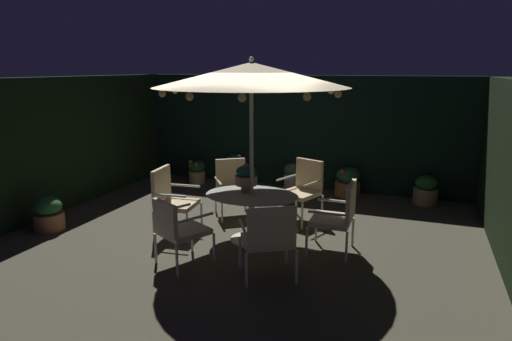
{
  "coord_description": "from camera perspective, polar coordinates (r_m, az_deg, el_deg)",
  "views": [
    {
      "loc": [
        2.45,
        -5.96,
        2.57
      ],
      "look_at": [
        0.18,
        0.11,
        1.05
      ],
      "focal_mm": 31.07,
      "sensor_mm": 36.0,
      "label": 1
    }
  ],
  "objects": [
    {
      "name": "patio_dining_table",
      "position": [
        6.63,
        -0.56,
        -4.59
      ],
      "size": [
        1.41,
        1.11,
        0.73
      ],
      "color": "silver",
      "rests_on": "ground_plane"
    },
    {
      "name": "potted_plant_back_center",
      "position": [
        7.89,
        -25.14,
        -5.07
      ],
      "size": [
        0.47,
        0.47,
        0.55
      ],
      "color": "#A1623E",
      "rests_on": "ground_plane"
    },
    {
      "name": "potted_plant_front_corner",
      "position": [
        10.05,
        -2.77,
        0.22
      ],
      "size": [
        0.44,
        0.44,
        0.66
      ],
      "color": "#9F6146",
      "rests_on": "ground_plane"
    },
    {
      "name": "ground_plane",
      "position": [
        6.94,
        -1.76,
        -8.65
      ],
      "size": [
        7.72,
        6.97,
        0.02
      ],
      "primitive_type": "cube",
      "color": "#3F3C2E"
    },
    {
      "name": "hedge_backdrop_left",
      "position": [
        8.68,
        -25.15,
        2.85
      ],
      "size": [
        0.3,
        6.97,
        2.41
      ],
      "primitive_type": "cube",
      "color": "black",
      "rests_on": "ground_plane"
    },
    {
      "name": "centerpiece_planter",
      "position": [
        6.63,
        -1.29,
        -0.74
      ],
      "size": [
        0.34,
        0.34,
        0.44
      ],
      "color": "tan",
      "rests_on": "patio_dining_table"
    },
    {
      "name": "potted_plant_left_far",
      "position": [
        9.6,
        4.66,
        -0.6
      ],
      "size": [
        0.36,
        0.36,
        0.55
      ],
      "color": "beige",
      "rests_on": "ground_plane"
    },
    {
      "name": "patio_umbrella",
      "position": [
        6.31,
        -0.6,
        12.18
      ],
      "size": [
        2.77,
        2.77,
        2.71
      ],
      "color": "silver",
      "rests_on": "ground_plane"
    },
    {
      "name": "patio_chair_east",
      "position": [
        5.42,
        1.7,
        -8.44
      ],
      "size": [
        0.83,
        0.8,
        0.98
      ],
      "color": "silver",
      "rests_on": "ground_plane"
    },
    {
      "name": "patio_chair_north",
      "position": [
        7.04,
        -10.9,
        -3.33
      ],
      "size": [
        0.65,
        0.69,
        1.05
      ],
      "color": "silver",
      "rests_on": "ground_plane"
    },
    {
      "name": "potted_plant_back_left",
      "position": [
        10.11,
        -7.64,
        -0.13
      ],
      "size": [
        0.39,
        0.37,
        0.51
      ],
      "color": "tan",
      "rests_on": "ground_plane"
    },
    {
      "name": "patio_chair_southeast",
      "position": [
        6.3,
        10.65,
        -5.42
      ],
      "size": [
        0.59,
        0.65,
        1.03
      ],
      "color": "silver",
      "rests_on": "ground_plane"
    },
    {
      "name": "patio_chair_southwest",
      "position": [
        7.84,
        -3.03,
        -1.78
      ],
      "size": [
        0.83,
        0.83,
        0.98
      ],
      "color": "silver",
      "rests_on": "ground_plane"
    },
    {
      "name": "potted_plant_right_near",
      "position": [
        9.26,
        11.73,
        -1.43
      ],
      "size": [
        0.51,
        0.51,
        0.58
      ],
      "color": "#AF653D",
      "rests_on": "ground_plane"
    },
    {
      "name": "potted_plant_back_right",
      "position": [
        9.09,
        21.01,
        -2.39
      ],
      "size": [
        0.45,
        0.45,
        0.56
      ],
      "color": "#8C6D4D",
      "rests_on": "ground_plane"
    },
    {
      "name": "patio_chair_northeast",
      "position": [
        5.9,
        -10.05,
        -7.19
      ],
      "size": [
        0.77,
        0.79,
        0.92
      ],
      "color": "silver",
      "rests_on": "ground_plane"
    },
    {
      "name": "patio_chair_south",
      "position": [
        7.59,
        6.11,
        -2.03
      ],
      "size": [
        0.76,
        0.77,
        1.03
      ],
      "color": "silver",
      "rests_on": "ground_plane"
    },
    {
      "name": "hedge_backdrop_rear",
      "position": [
        9.71,
        5.67,
        5.0
      ],
      "size": [
        7.72,
        0.3,
        2.41
      ],
      "primitive_type": "cube",
      "color": "black",
      "rests_on": "ground_plane"
    }
  ]
}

